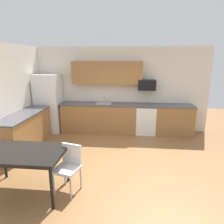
{
  "coord_description": "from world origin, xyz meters",
  "views": [
    {
      "loc": [
        0.52,
        -4.08,
        2.32
      ],
      "look_at": [
        0.0,
        1.0,
        1.0
      ],
      "focal_mm": 33.1,
      "sensor_mm": 36.0,
      "label": 1
    }
  ],
  "objects_px": {
    "microwave": "(147,85)",
    "dining_table": "(23,155)",
    "chair_near_table": "(69,164)",
    "oven_range": "(146,119)",
    "refrigerator": "(49,103)"
  },
  "relations": [
    {
      "from": "dining_table",
      "to": "chair_near_table",
      "type": "relative_size",
      "value": 1.65
    },
    {
      "from": "refrigerator",
      "to": "chair_near_table",
      "type": "xyz_separation_m",
      "value": [
        1.6,
        -3.09,
        -0.42
      ]
    },
    {
      "from": "oven_range",
      "to": "dining_table",
      "type": "distance_m",
      "value": 4.02
    },
    {
      "from": "microwave",
      "to": "dining_table",
      "type": "distance_m",
      "value": 4.17
    },
    {
      "from": "microwave",
      "to": "dining_table",
      "type": "bearing_deg",
      "value": -123.86
    },
    {
      "from": "oven_range",
      "to": "chair_near_table",
      "type": "relative_size",
      "value": 1.07
    },
    {
      "from": "refrigerator",
      "to": "microwave",
      "type": "height_order",
      "value": "refrigerator"
    },
    {
      "from": "dining_table",
      "to": "chair_near_table",
      "type": "distance_m",
      "value": 0.8
    },
    {
      "from": "microwave",
      "to": "dining_table",
      "type": "xyz_separation_m",
      "value": [
        -2.28,
        -3.4,
        -0.82
      ]
    },
    {
      "from": "refrigerator",
      "to": "chair_near_table",
      "type": "height_order",
      "value": "refrigerator"
    },
    {
      "from": "refrigerator",
      "to": "oven_range",
      "type": "distance_m",
      "value": 3.16
    },
    {
      "from": "dining_table",
      "to": "chair_near_table",
      "type": "bearing_deg",
      "value": 9.68
    },
    {
      "from": "oven_range",
      "to": "microwave",
      "type": "xyz_separation_m",
      "value": [
        -0.0,
        0.1,
        1.08
      ]
    },
    {
      "from": "refrigerator",
      "to": "microwave",
      "type": "distance_m",
      "value": 3.19
    },
    {
      "from": "refrigerator",
      "to": "microwave",
      "type": "relative_size",
      "value": 3.43
    }
  ]
}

